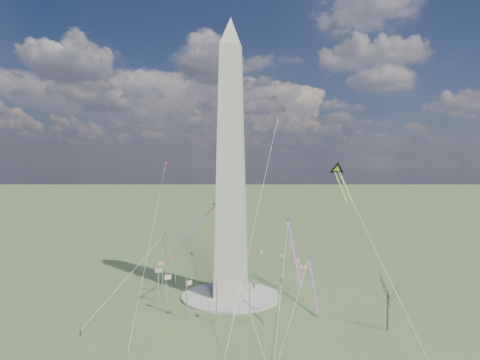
# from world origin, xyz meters

# --- Properties ---
(ground) EXTENTS (2000.00, 2000.00, 0.00)m
(ground) POSITION_xyz_m (0.00, 0.00, 0.00)
(ground) COLOR #435A2D
(ground) RESTS_ON ground
(plaza) EXTENTS (36.00, 36.00, 0.80)m
(plaza) POSITION_xyz_m (0.00, 0.00, 0.40)
(plaza) COLOR #B1ADA1
(plaza) RESTS_ON ground
(washington_monument) EXTENTS (15.56, 15.56, 100.00)m
(washington_monument) POSITION_xyz_m (0.00, 0.00, 47.95)
(washington_monument) COLOR #BCB09D
(washington_monument) RESTS_ON plaza
(flagpole_ring) EXTENTS (54.40, 54.40, 13.00)m
(flagpole_ring) POSITION_xyz_m (-0.00, -0.00, 7.27)
(flagpole_ring) COLOR white
(flagpole_ring) RESTS_ON ground
(tree_near) EXTENTS (9.60, 9.60, 16.80)m
(tree_near) POSITION_xyz_m (50.45, -23.72, 11.98)
(tree_near) COLOR #493F2C
(tree_near) RESTS_ON ground
(person_west) EXTENTS (1.05, 1.01, 1.71)m
(person_west) POSITION_xyz_m (-36.19, -40.60, 0.86)
(person_west) COLOR gray
(person_west) RESTS_ON ground
(kite_delta_black) EXTENTS (7.84, 17.33, 14.11)m
(kite_delta_black) POSITION_xyz_m (38.36, 9.03, 45.81)
(kite_delta_black) COLOR black
(kite_delta_black) RESTS_ON ground
(kite_diamond_purple) EXTENTS (2.06, 3.25, 9.96)m
(kite_diamond_purple) POSITION_xyz_m (-27.76, 8.01, 19.82)
(kite_diamond_purple) COLOR navy
(kite_diamond_purple) RESTS_ON ground
(kite_streamer_left) EXTENTS (5.79, 23.97, 16.57)m
(kite_streamer_left) POSITION_xyz_m (22.40, -15.73, 24.50)
(kite_streamer_left) COLOR #FF282D
(kite_streamer_left) RESTS_ON ground
(kite_streamer_mid) EXTENTS (12.76, 18.90, 14.85)m
(kite_streamer_mid) POSITION_xyz_m (-10.29, -5.23, 28.71)
(kite_streamer_mid) COLOR #FF282D
(kite_streamer_mid) RESTS_ON ground
(kite_streamer_right) EXTENTS (3.92, 21.16, 14.55)m
(kite_streamer_right) POSITION_xyz_m (29.11, -2.56, 9.60)
(kite_streamer_right) COLOR #FF282D
(kite_streamer_right) RESTS_ON ground
(kite_small_red) EXTENTS (1.54, 2.21, 4.61)m
(kite_small_red) POSITION_xyz_m (-36.09, 35.87, 49.52)
(kite_small_red) COLOR red
(kite_small_red) RESTS_ON ground
(kite_small_white) EXTENTS (1.39, 2.02, 4.23)m
(kite_small_white) POSITION_xyz_m (14.07, 44.75, 69.15)
(kite_small_white) COLOR silver
(kite_small_white) RESTS_ON ground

